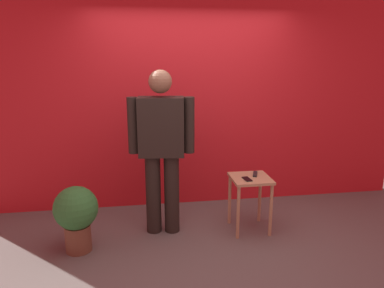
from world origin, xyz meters
name	(u,v)px	position (x,y,z in m)	size (l,w,h in m)	color
ground_plane	(210,256)	(0.00, 0.00, 0.00)	(12.00, 12.00, 0.00)	#59544F
back_wall_red	(189,96)	(0.00, 1.44, 1.43)	(5.74, 0.12, 2.86)	red
standing_person	(162,145)	(-0.42, 0.61, 1.01)	(0.72, 0.30, 1.81)	black
side_table	(250,188)	(0.55, 0.50, 0.50)	(0.43, 0.43, 0.63)	tan
cell_phone	(247,179)	(0.49, 0.43, 0.63)	(0.07, 0.14, 0.01)	black
tv_remote	(255,174)	(0.62, 0.57, 0.64)	(0.04, 0.17, 0.02)	black
potted_plant	(76,214)	(-1.31, 0.32, 0.41)	(0.44, 0.44, 0.69)	brown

